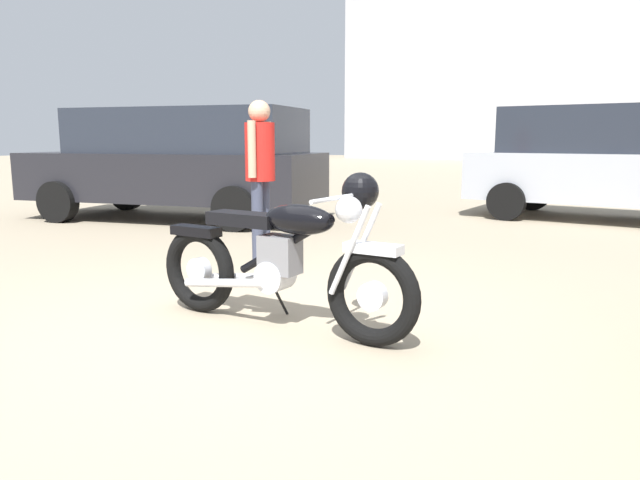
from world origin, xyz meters
The scene contains 6 objects.
ground_plane centered at (0.00, 0.00, 0.00)m, with size 80.00×80.00×0.00m, color gray.
vintage_motorcycle centered at (0.24, 0.04, 0.49)m, with size 2.08×0.73×1.07m.
bystander centered at (-1.04, 1.76, 1.02)m, with size 0.30×0.46×1.66m.
red_hatchback_near centered at (1.85, 7.05, 0.92)m, with size 4.07×2.17×1.78m.
white_estate_far centered at (-4.06, 4.14, 0.94)m, with size 4.92×2.51×1.74m.
industrial_building centered at (-2.58, 37.40, 5.57)m, with size 23.84×12.04×24.54m.
Camera 1 is at (2.21, -3.40, 1.28)m, focal length 33.57 mm.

